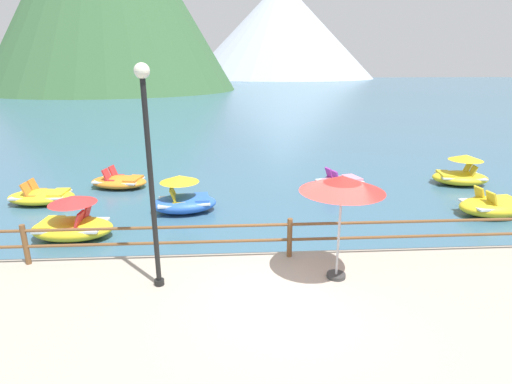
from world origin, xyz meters
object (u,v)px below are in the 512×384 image
object	(u,v)px
lamp_post	(149,161)
pedal_boat_1	(42,197)
beach_umbrella	(342,185)
pedal_boat_3	(461,174)
pedal_boat_5	(72,224)
pedal_boat_6	(493,206)
pedal_boat_4	(119,181)
pedal_boat_0	(340,183)
pedal_boat_2	(184,199)

from	to	relation	value
lamp_post	pedal_boat_1	bearing A→B (deg)	128.52
beach_umbrella	pedal_boat_3	xyz separation A→B (m)	(7.16, 7.79, -2.01)
lamp_post	pedal_boat_3	distance (m)	13.65
pedal_boat_5	pedal_boat_6	distance (m)	13.04
beach_umbrella	pedal_boat_1	xyz separation A→B (m)	(-8.88, 6.44, -2.19)
pedal_boat_3	pedal_boat_4	world-z (taller)	pedal_boat_3
lamp_post	pedal_boat_6	size ratio (longest dim) A/B	1.82
beach_umbrella	pedal_boat_5	size ratio (longest dim) A/B	0.96
beach_umbrella	pedal_boat_4	size ratio (longest dim) A/B	0.91
pedal_boat_3	pedal_boat_5	size ratio (longest dim) A/B	1.01
pedal_boat_0	pedal_boat_4	size ratio (longest dim) A/B	0.96
lamp_post	pedal_boat_1	world-z (taller)	lamp_post
beach_umbrella	pedal_boat_3	distance (m)	10.77
lamp_post	pedal_boat_0	xyz separation A→B (m)	(5.76, 7.55, -2.75)
pedal_boat_3	pedal_boat_5	bearing A→B (deg)	-162.13
lamp_post	pedal_boat_4	size ratio (longest dim) A/B	1.76
pedal_boat_1	pedal_boat_6	distance (m)	15.34
lamp_post	pedal_boat_4	distance (m)	9.25
beach_umbrella	pedal_boat_1	size ratio (longest dim) A/B	0.97
lamp_post	beach_umbrella	distance (m)	3.74
pedal_boat_2	pedal_boat_3	world-z (taller)	pedal_boat_2
pedal_boat_2	pedal_boat_6	world-z (taller)	pedal_boat_2
pedal_boat_5	pedal_boat_0	bearing A→B (deg)	25.34
pedal_boat_1	pedal_boat_6	size ratio (longest dim) A/B	0.97
pedal_boat_2	pedal_boat_5	bearing A→B (deg)	-146.09
pedal_boat_3	pedal_boat_2	bearing A→B (deg)	-167.08
pedal_boat_0	pedal_boat_2	world-z (taller)	pedal_boat_2
pedal_boat_4	pedal_boat_6	distance (m)	13.55
lamp_post	pedal_boat_0	bearing A→B (deg)	52.65
lamp_post	pedal_boat_0	distance (m)	9.89
pedal_boat_4	beach_umbrella	bearing A→B (deg)	-51.09
lamp_post	pedal_boat_0	size ratio (longest dim) A/B	1.83
pedal_boat_2	pedal_boat_6	distance (m)	10.14
pedal_boat_4	pedal_boat_6	world-z (taller)	pedal_boat_6
pedal_boat_0	pedal_boat_5	bearing A→B (deg)	-154.66
lamp_post	pedal_boat_4	bearing A→B (deg)	109.58
pedal_boat_2	pedal_boat_5	world-z (taller)	pedal_boat_5
pedal_boat_2	pedal_boat_3	distance (m)	11.22
pedal_boat_5	pedal_boat_6	size ratio (longest dim) A/B	0.97
pedal_boat_0	pedal_boat_1	xyz separation A→B (m)	(-10.95, -1.04, -0.01)
pedal_boat_1	pedal_boat_3	world-z (taller)	pedal_boat_3
pedal_boat_1	pedal_boat_2	xyz separation A→B (m)	(5.10, -1.16, 0.18)
pedal_boat_2	pedal_boat_6	size ratio (longest dim) A/B	0.95
pedal_boat_0	pedal_boat_4	world-z (taller)	pedal_boat_0
pedal_boat_0	lamp_post	bearing A→B (deg)	-127.35
pedal_boat_3	pedal_boat_6	bearing A→B (deg)	-103.67
beach_umbrella	pedal_boat_0	xyz separation A→B (m)	(2.07, 7.48, -2.18)
pedal_boat_6	pedal_boat_5	bearing A→B (deg)	-175.59
pedal_boat_0	pedal_boat_6	size ratio (longest dim) A/B	0.99
pedal_boat_2	pedal_boat_6	bearing A→B (deg)	-5.37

